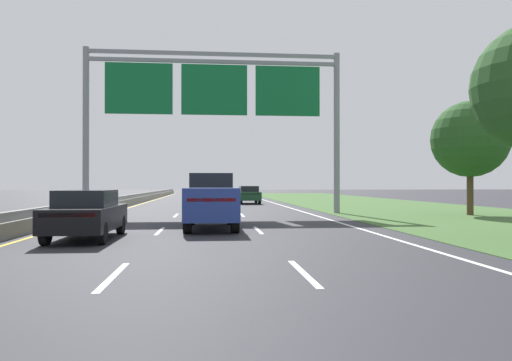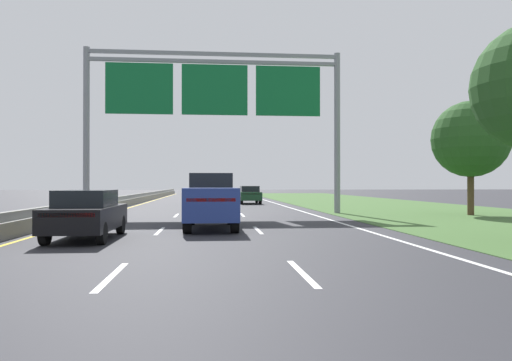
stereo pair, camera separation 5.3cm
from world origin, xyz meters
name	(u,v)px [view 2 (the right image)]	position (x,y,z in m)	size (l,w,h in m)	color
ground_plane	(210,209)	(0.00, 35.00, 0.00)	(220.00, 220.00, 0.00)	#2B2B30
lane_striping	(210,210)	(0.00, 34.54, 0.00)	(11.96, 106.00, 0.01)	white
grass_verge_right	(404,208)	(13.95, 35.00, 0.01)	(14.00, 110.00, 0.02)	#3D602D
median_barrier_concrete	(112,205)	(-6.60, 35.00, 0.35)	(0.60, 110.00, 0.85)	gray
overhead_sign_gantry	(215,97)	(0.30, 29.67, 6.84)	(15.06, 0.42, 9.64)	gray
pickup_truck_blue	(211,201)	(0.07, 20.45, 1.07)	(2.00, 5.40, 2.20)	navy
car_darkgreen_right_lane_sedan	(249,194)	(3.52, 44.28, 0.82)	(1.85, 4.41, 1.57)	#193D23
car_navy_centre_lane_suv	(210,192)	(0.06, 43.31, 1.10)	(1.96, 4.73, 2.11)	#161E47
car_black_left_lane_sedan	(86,214)	(-3.91, 17.00, 0.82)	(1.83, 4.40, 1.57)	black
roadside_tree_mid	(471,139)	(14.58, 27.09, 4.27)	(4.27, 4.27, 6.42)	#4C3823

